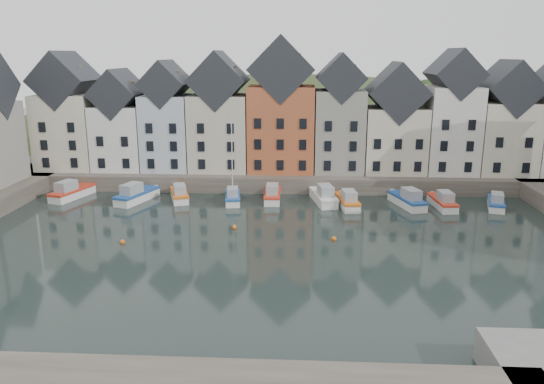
{
  "coord_description": "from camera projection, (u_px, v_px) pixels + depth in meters",
  "views": [
    {
      "loc": [
        2.68,
        -43.35,
        17.33
      ],
      "look_at": [
        -0.01,
        6.0,
        4.46
      ],
      "focal_mm": 35.0,
      "sensor_mm": 36.0,
      "label": 1
    }
  ],
  "objects": [
    {
      "name": "ground",
      "position": [
        268.0,
        258.0,
        46.4
      ],
      "size": [
        260.0,
        260.0,
        0.0
      ],
      "primitive_type": "plane",
      "color": "black",
      "rests_on": "ground"
    },
    {
      "name": "far_quay",
      "position": [
        281.0,
        173.0,
        75.13
      ],
      "size": [
        90.0,
        16.0,
        2.0
      ],
      "primitive_type": "cube",
      "color": "#463F35",
      "rests_on": "ground"
    },
    {
      "name": "hillside",
      "position": [
        286.0,
        238.0,
        105.03
      ],
      "size": [
        153.6,
        70.4,
        64.0
      ],
      "color": "#273319",
      "rests_on": "ground"
    },
    {
      "name": "far_terrace",
      "position": [
        305.0,
        119.0,
        71.04
      ],
      "size": [
        72.37,
        8.16,
        17.78
      ],
      "color": "beige",
      "rests_on": "far_quay"
    },
    {
      "name": "mooring_buoys",
      "position": [
        231.0,
        236.0,
        51.72
      ],
      "size": [
        20.5,
        5.5,
        0.5
      ],
      "color": "#CA5E17",
      "rests_on": "ground"
    },
    {
      "name": "boat_a",
      "position": [
        71.0,
        192.0,
        65.61
      ],
      "size": [
        3.84,
        7.0,
        2.57
      ],
      "rotation": [
        0.0,
        0.0,
        -0.28
      ],
      "color": "silver",
      "rests_on": "ground"
    },
    {
      "name": "boat_b",
      "position": [
        136.0,
        195.0,
        64.16
      ],
      "size": [
        4.23,
        7.15,
        2.62
      ],
      "rotation": [
        0.0,
        0.0,
        -0.33
      ],
      "color": "silver",
      "rests_on": "ground"
    },
    {
      "name": "boat_c",
      "position": [
        179.0,
        194.0,
        64.89
      ],
      "size": [
        3.58,
        6.27,
        2.3
      ],
      "rotation": [
        0.0,
        0.0,
        0.31
      ],
      "color": "silver",
      "rests_on": "ground"
    },
    {
      "name": "boat_d",
      "position": [
        233.0,
        197.0,
        63.83
      ],
      "size": [
        2.45,
        5.81,
        10.76
      ],
      "rotation": [
        0.0,
        0.0,
        0.13
      ],
      "color": "silver",
      "rests_on": "ground"
    },
    {
      "name": "boat_e",
      "position": [
        272.0,
        195.0,
        64.62
      ],
      "size": [
        2.07,
        6.24,
        2.38
      ],
      "rotation": [
        0.0,
        0.0,
        0.02
      ],
      "color": "silver",
      "rests_on": "ground"
    },
    {
      "name": "boat_f",
      "position": [
        324.0,
        197.0,
        63.52
      ],
      "size": [
        3.37,
        7.02,
        2.59
      ],
      "rotation": [
        0.0,
        0.0,
        0.2
      ],
      "color": "silver",
      "rests_on": "ground"
    },
    {
      "name": "boat_g",
      "position": [
        348.0,
        201.0,
        61.86
      ],
      "size": [
        2.73,
        6.38,
        2.37
      ],
      "rotation": [
        0.0,
        0.0,
        0.13
      ],
      "color": "silver",
      "rests_on": "ground"
    },
    {
      "name": "boat_h",
      "position": [
        408.0,
        200.0,
        62.1
      ],
      "size": [
        3.78,
        6.83,
        2.51
      ],
      "rotation": [
        0.0,
        0.0,
        0.29
      ],
      "color": "silver",
      "rests_on": "ground"
    },
    {
      "name": "boat_i",
      "position": [
        443.0,
        202.0,
        61.55
      ],
      "size": [
        2.36,
        6.19,
        2.33
      ],
      "rotation": [
        0.0,
        0.0,
        0.08
      ],
      "color": "silver",
      "rests_on": "ground"
    },
    {
      "name": "boat_j",
      "position": [
        496.0,
        203.0,
        61.39
      ],
      "size": [
        3.27,
        5.88,
        2.16
      ],
      "rotation": [
        0.0,
        0.0,
        -0.29
      ],
      "color": "silver",
      "rests_on": "ground"
    }
  ]
}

